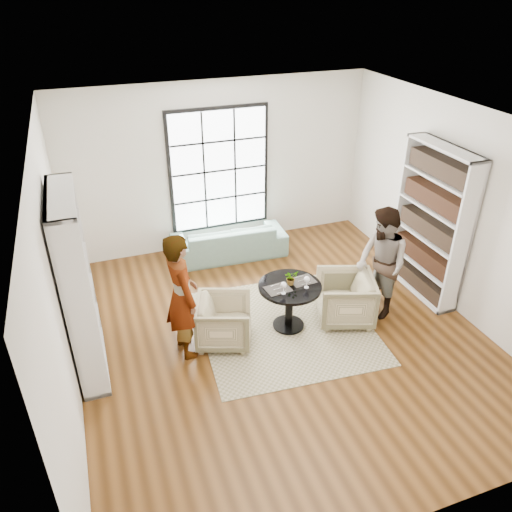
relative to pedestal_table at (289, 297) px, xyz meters
name	(u,v)px	position (x,y,z in m)	size (l,w,h in m)	color
ground	(281,334)	(-0.17, -0.13, -0.52)	(6.00, 6.00, 0.00)	brown
room_shell	(268,240)	(-0.17, 0.41, 0.74)	(6.00, 6.01, 6.00)	silver
rug	(285,326)	(-0.04, 0.01, -0.51)	(2.41, 2.41, 0.01)	tan
pedestal_table	(289,297)	(0.00, 0.00, 0.00)	(0.89, 0.89, 0.71)	black
sofa	(229,240)	(-0.19, 2.32, -0.22)	(2.03, 0.79, 0.59)	slate
armchair_left	(224,321)	(-0.97, 0.00, -0.18)	(0.73, 0.75, 0.68)	gray
armchair_right	(345,298)	(0.84, -0.11, -0.15)	(0.78, 0.80, 0.73)	tan
person_left	(182,296)	(-1.52, 0.00, 0.37)	(0.65, 0.42, 1.77)	gray
person_right	(382,264)	(1.39, -0.11, 0.33)	(0.82, 0.64, 1.69)	gray
placemat_left	(278,289)	(-0.19, -0.03, 0.20)	(0.34, 0.26, 0.01)	#292723
placemat_right	(302,281)	(0.21, 0.05, 0.20)	(0.34, 0.26, 0.01)	#292723
cutlery_left	(278,289)	(-0.19, -0.03, 0.21)	(0.14, 0.22, 0.01)	silver
cutlery_right	(303,280)	(0.21, 0.05, 0.21)	(0.14, 0.22, 0.01)	silver
wine_glass_left	(284,285)	(-0.16, -0.16, 0.33)	(0.08, 0.08, 0.18)	silver
wine_glass_right	(307,280)	(0.19, -0.13, 0.32)	(0.08, 0.08, 0.18)	silver
flower_centerpiece	(291,278)	(0.03, 0.03, 0.30)	(0.19, 0.16, 0.21)	gray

